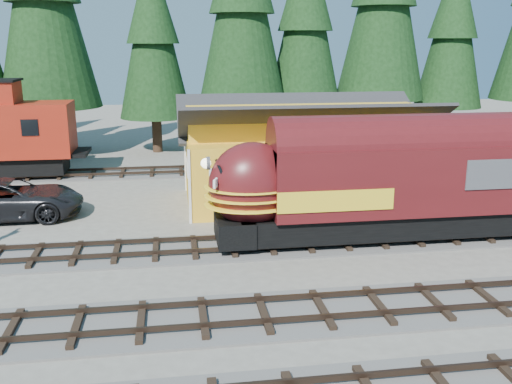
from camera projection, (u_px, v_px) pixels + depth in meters
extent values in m
plane|color=#6B665B|center=(375.00, 282.00, 19.55)|extent=(120.00, 120.00, 0.00)
cube|color=#4C4947|center=(119.00, 174.00, 35.31)|extent=(32.00, 3.20, 0.08)
cube|color=#38281E|center=(118.00, 173.00, 34.57)|extent=(32.00, 0.08, 0.16)
cube|color=#38281E|center=(120.00, 168.00, 35.95)|extent=(32.00, 0.08, 0.16)
cube|color=gold|center=(305.00, 169.00, 29.15)|extent=(12.00, 6.00, 3.40)
cube|color=yellow|center=(306.00, 121.00, 28.54)|extent=(11.88, 3.30, 1.44)
cube|color=white|center=(187.00, 167.00, 27.20)|extent=(0.06, 2.40, 0.60)
cone|color=black|center=(153.00, 34.00, 40.63)|extent=(5.20, 5.20, 11.84)
cone|color=black|center=(242.00, 1.00, 40.83)|extent=(6.58, 6.58, 15.00)
cone|color=black|center=(305.00, 21.00, 43.09)|extent=(5.82, 5.82, 13.25)
cone|color=black|center=(453.00, 30.00, 46.16)|extent=(5.46, 5.46, 12.44)
cube|color=black|center=(393.00, 221.00, 23.48)|extent=(12.89, 2.31, 0.99)
cube|color=#4F1214|center=(413.00, 177.00, 23.11)|extent=(11.76, 2.71, 2.71)
ellipsoid|color=#4F1214|center=(252.00, 185.00, 22.18)|extent=(3.44, 2.66, 3.35)
cube|color=#38383A|center=(491.00, 166.00, 23.51)|extent=(3.62, 2.77, 1.18)
sphere|color=white|center=(206.00, 163.00, 21.70)|extent=(0.40, 0.40, 0.40)
imported|color=black|center=(8.00, 199.00, 26.37)|extent=(6.80, 3.34, 1.86)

